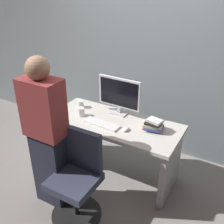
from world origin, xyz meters
The scene contains 11 objects.
ground_plane centered at (0.00, 0.00, 0.00)m, with size 9.00×9.00×0.00m, color gray.
wall_back centered at (0.00, 0.87, 1.50)m, with size 6.40×0.10×3.00m, color gray.
desk centered at (0.00, 0.00, 0.52)m, with size 1.54×0.66×0.74m.
office_chair centered at (-0.01, -0.73, 0.43)m, with size 0.52×0.52×0.94m.
person_at_desk centered at (-0.37, -0.72, 0.84)m, with size 0.40×0.24×1.64m.
monitor centered at (-0.05, 0.20, 1.00)m, with size 0.54×0.15×0.46m.
keyboard centered at (-0.09, -0.13, 0.75)m, with size 0.43×0.13×0.02m, color white.
mouse centered at (0.20, -0.10, 0.76)m, with size 0.06×0.10×0.03m, color white.
cup_near_keyboard centered at (-0.41, -0.06, 0.79)m, with size 0.08×0.08×0.10m, color white.
cup_by_monitor centered at (-0.55, 0.12, 0.78)m, with size 0.08×0.08×0.09m, color silver.
book_stack centered at (0.46, 0.05, 0.80)m, with size 0.24×0.19×0.13m.
Camera 1 is at (1.30, -2.35, 2.28)m, focal length 43.18 mm.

